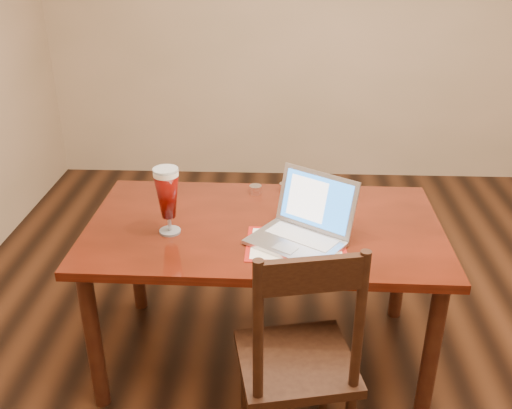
{
  "coord_description": "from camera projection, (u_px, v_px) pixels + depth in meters",
  "views": [
    {
      "loc": [
        -0.41,
        -2.01,
        1.9
      ],
      "look_at": [
        -0.51,
        0.22,
        0.81
      ],
      "focal_mm": 40.0,
      "sensor_mm": 36.0,
      "label": 1
    }
  ],
  "objects": [
    {
      "name": "ground",
      "position": [
        364.0,
        386.0,
        2.62
      ],
      "size": [
        5.0,
        5.0,
        0.0
      ],
      "primitive_type": "plane",
      "color": "black",
      "rests_on": "ground"
    },
    {
      "name": "dining_table",
      "position": [
        262.0,
        240.0,
        2.53
      ],
      "size": [
        1.56,
        0.89,
        1.02
      ],
      "rotation": [
        0.0,
        0.0,
        -0.01
      ],
      "color": "#53160B",
      "rests_on": "ground"
    },
    {
      "name": "dining_chair",
      "position": [
        298.0,
        361.0,
        2.09
      ],
      "size": [
        0.49,
        0.48,
        0.99
      ],
      "rotation": [
        0.0,
        0.0,
        0.2
      ],
      "color": "black",
      "rests_on": "ground"
    }
  ]
}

